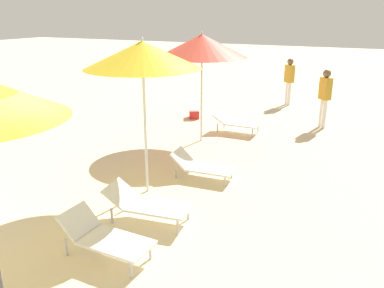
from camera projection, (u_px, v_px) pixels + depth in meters
lounger_nearest_shoreside at (105, 236)px, 5.60m from camera, size 1.33×0.59×0.63m
umbrella_second at (142, 55)px, 6.97m from camera, size 2.09×2.09×2.91m
lounger_second_shoreside at (202, 166)px, 8.32m from camera, size 1.34×0.65×0.55m
lounger_second_inland at (147, 203)px, 6.57m from camera, size 1.49×0.79×0.59m
umbrella_farthest at (202, 46)px, 10.07m from camera, size 2.34×2.34×2.86m
lounger_farthest_shoreside at (236, 122)px, 11.48m from camera, size 1.33×0.65×0.54m
person_walking_near at (325, 93)px, 11.74m from camera, size 0.40×0.41×1.75m
person_walking_mid at (289, 77)px, 14.71m from camera, size 0.41×0.41×1.72m
cooler_box at (194, 113)px, 13.13m from camera, size 0.50×0.55×0.31m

